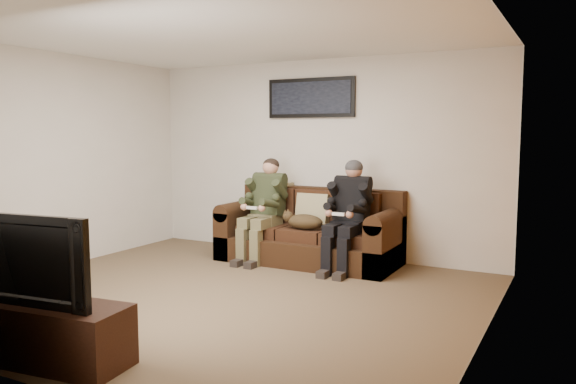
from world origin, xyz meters
The scene contains 16 objects.
floor centered at (0.00, 0.00, 0.00)m, with size 5.00×5.00×0.00m, color brown.
ceiling centered at (0.00, 0.00, 2.60)m, with size 5.00×5.00×0.00m, color silver.
wall_back centered at (0.00, 2.25, 1.30)m, with size 5.00×5.00×0.00m, color beige.
wall_front centered at (0.00, -2.25, 1.30)m, with size 5.00×5.00×0.00m, color beige.
wall_left centered at (-2.50, 0.00, 1.30)m, with size 4.50×4.50×0.00m, color beige.
wall_right centered at (2.50, 0.00, 1.30)m, with size 4.50×4.50×0.00m, color beige.
accent_wall_right centered at (2.49, 0.00, 1.30)m, with size 4.50×4.50×0.00m, color #B56012.
sofa centered at (0.10, 1.83, 0.35)m, with size 2.26×0.98×0.92m.
throw_pillow centered at (0.10, 1.87, 0.66)m, with size 0.43×0.12×0.41m, color tan.
throw_blanket centered at (-0.58, 2.11, 0.92)m, with size 0.46×0.23×0.08m, color #C2BB8E.
person_left centered at (-0.48, 1.64, 0.74)m, with size 0.51×0.87×1.31m.
person_right centered at (0.69, 1.64, 0.74)m, with size 0.51×0.86×1.32m.
cat centered at (0.12, 1.58, 0.55)m, with size 0.66×0.26×0.24m.
framed_poster centered at (-0.10, 2.22, 2.10)m, with size 1.25×0.05×0.52m.
tv_stand centered at (-0.25, -1.95, 0.22)m, with size 1.39×0.45×0.44m, color black.
television centered at (-0.25, -1.95, 0.76)m, with size 1.12×0.15×0.64m, color black.
Camera 1 is at (3.16, -4.56, 1.64)m, focal length 35.00 mm.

